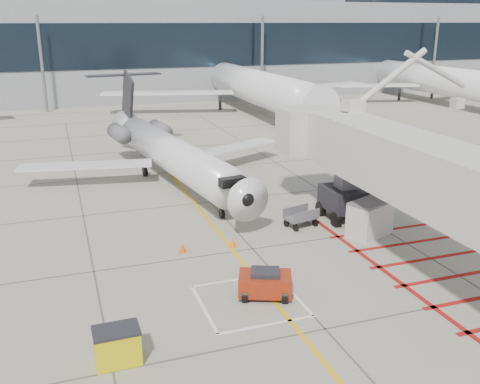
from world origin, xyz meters
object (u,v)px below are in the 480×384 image
object	(u,v)px
jet_bridge	(418,183)
pushback_tug	(265,283)
regional_jet	(182,140)
spill_bin	(117,346)

from	to	relation	value
jet_bridge	pushback_tug	world-z (taller)	jet_bridge
jet_bridge	pushback_tug	bearing A→B (deg)	-173.95
jet_bridge	regional_jet	bearing A→B (deg)	117.36
regional_jet	pushback_tug	distance (m)	16.25
regional_jet	jet_bridge	size ratio (longest dim) A/B	1.31
spill_bin	pushback_tug	bearing A→B (deg)	21.67
regional_jet	pushback_tug	world-z (taller)	regional_jet
pushback_tug	spill_bin	xyz separation A→B (m)	(-6.52, -2.68, 0.01)
regional_jet	pushback_tug	bearing A→B (deg)	-98.89
spill_bin	jet_bridge	bearing A→B (deg)	12.74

